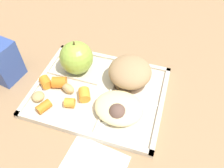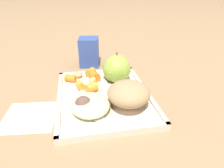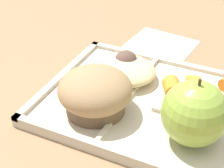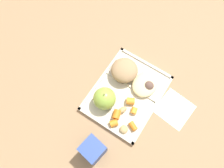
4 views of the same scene
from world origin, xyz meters
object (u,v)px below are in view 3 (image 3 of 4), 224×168
Objects in this scene: green_apple at (195,113)px; plastic_fork at (101,75)px; lunch_tray at (149,104)px; bran_muffin at (95,93)px.

plastic_fork is at bearing -26.31° from green_apple.
green_apple is 0.82× the size of plastic_fork.
bran_muffin is at bearing 39.77° from lunch_tray.
lunch_tray is 0.10m from plastic_fork.
green_apple reaches higher than bran_muffin.
lunch_tray reaches higher than plastic_fork.
green_apple is at bearing -180.00° from bran_muffin.
green_apple is 0.89× the size of bran_muffin.
lunch_tray is at bearing -34.40° from green_apple.
green_apple is 0.19m from plastic_fork.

